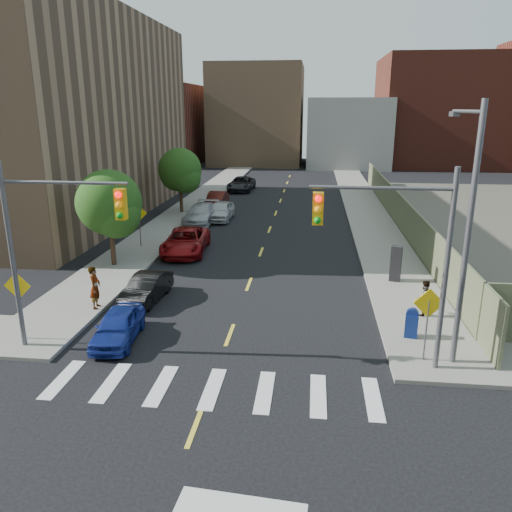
% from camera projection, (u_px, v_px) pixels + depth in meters
% --- Properties ---
extents(ground, '(160.00, 160.00, 0.00)m').
position_uv_depth(ground, '(177.00, 476.00, 12.33)').
color(ground, black).
rests_on(ground, ground).
extents(sidewalk_nw, '(3.50, 73.00, 0.15)m').
position_uv_depth(sidewalk_nw, '(210.00, 193.00, 52.65)').
color(sidewalk_nw, gray).
rests_on(sidewalk_nw, ground).
extents(sidewalk_ne, '(3.50, 73.00, 0.15)m').
position_uv_depth(sidewalk_ne, '(358.00, 195.00, 50.95)').
color(sidewalk_ne, gray).
rests_on(sidewalk_ne, ground).
extents(fence_north, '(0.12, 44.00, 2.50)m').
position_uv_depth(fence_north, '(399.00, 211.00, 37.56)').
color(fence_north, '#616949').
rests_on(fence_north, ground).
extents(building_nw, '(22.00, 30.00, 16.00)m').
position_uv_depth(building_nw, '(8.00, 116.00, 40.99)').
color(building_nw, '#8C6B4C').
rests_on(building_nw, ground).
extents(bg_bldg_west, '(14.00, 18.00, 12.00)m').
position_uv_depth(bg_bldg_west, '(157.00, 125.00, 79.64)').
color(bg_bldg_west, '#592319').
rests_on(bg_bldg_west, ground).
extents(bg_bldg_midwest, '(14.00, 16.00, 15.00)m').
position_uv_depth(bg_bldg_midwest, '(258.00, 115.00, 79.36)').
color(bg_bldg_midwest, '#8C6B4C').
rests_on(bg_bldg_midwest, ground).
extents(bg_bldg_center, '(12.00, 16.00, 10.00)m').
position_uv_depth(bg_bldg_center, '(347.00, 132.00, 76.63)').
color(bg_bldg_center, gray).
rests_on(bg_bldg_center, ground).
extents(bg_bldg_east, '(18.00, 18.00, 16.00)m').
position_uv_depth(bg_bldg_east, '(440.00, 112.00, 76.14)').
color(bg_bldg_east, '#592319').
rests_on(bg_bldg_east, ground).
extents(signal_nw, '(4.59, 0.30, 7.00)m').
position_uv_depth(signal_nw, '(49.00, 233.00, 17.39)').
color(signal_nw, '#59595E').
rests_on(signal_nw, ground).
extents(signal_ne, '(4.59, 0.30, 7.00)m').
position_uv_depth(signal_ne, '(400.00, 243.00, 16.08)').
color(signal_ne, '#59595E').
rests_on(signal_ne, ground).
extents(streetlight_ne, '(0.25, 3.70, 9.00)m').
position_uv_depth(streetlight_ne, '(466.00, 218.00, 16.50)').
color(streetlight_ne, '#59595E').
rests_on(streetlight_ne, ground).
extents(warn_sign_nw, '(1.06, 0.06, 2.83)m').
position_uv_depth(warn_sign_nw, '(18.00, 294.00, 18.80)').
color(warn_sign_nw, '#59595E').
rests_on(warn_sign_nw, ground).
extents(warn_sign_ne, '(1.06, 0.06, 2.83)m').
position_uv_depth(warn_sign_ne, '(428.00, 311.00, 17.15)').
color(warn_sign_ne, '#59595E').
rests_on(warn_sign_ne, ground).
extents(warn_sign_midwest, '(1.06, 0.06, 2.83)m').
position_uv_depth(warn_sign_midwest, '(139.00, 218.00, 31.64)').
color(warn_sign_midwest, '#59595E').
rests_on(warn_sign_midwest, ground).
extents(tree_west_near, '(3.66, 3.64, 5.52)m').
position_uv_depth(tree_west_near, '(110.00, 207.00, 27.48)').
color(tree_west_near, '#332114').
rests_on(tree_west_near, ground).
extents(tree_west_far, '(3.66, 3.64, 5.52)m').
position_uv_depth(tree_west_far, '(180.00, 172.00, 41.75)').
color(tree_west_far, '#332114').
rests_on(tree_west_far, ground).
extents(parked_car_blue, '(1.78, 3.77, 1.24)m').
position_uv_depth(parked_car_blue, '(118.00, 326.00, 19.27)').
color(parked_car_blue, navy).
rests_on(parked_car_blue, ground).
extents(parked_car_black, '(1.60, 3.87, 1.24)m').
position_uv_depth(parked_car_black, '(146.00, 288.00, 23.29)').
color(parked_car_black, black).
rests_on(parked_car_black, ground).
extents(parked_car_red, '(2.84, 5.54, 1.50)m').
position_uv_depth(parked_car_red, '(186.00, 241.00, 30.97)').
color(parked_car_red, maroon).
rests_on(parked_car_red, ground).
extents(parked_car_silver, '(2.31, 5.24, 1.50)m').
position_uv_depth(parked_car_silver, '(201.00, 214.00, 38.90)').
color(parked_car_silver, '#A6A8AE').
rests_on(parked_car_silver, ground).
extents(parked_car_white, '(1.87, 4.46, 1.51)m').
position_uv_depth(parked_car_white, '(221.00, 211.00, 40.03)').
color(parked_car_white, silver).
rests_on(parked_car_white, ground).
extents(parked_car_maroon, '(1.63, 4.30, 1.40)m').
position_uv_depth(parked_car_maroon, '(217.00, 200.00, 45.00)').
color(parked_car_maroon, '#46140E').
rests_on(parked_car_maroon, ground).
extents(parked_car_grey, '(2.70, 5.47, 1.49)m').
position_uv_depth(parked_car_grey, '(241.00, 184.00, 54.07)').
color(parked_car_grey, black).
rests_on(parked_car_grey, ground).
extents(mailbox, '(0.55, 0.46, 1.19)m').
position_uv_depth(mailbox, '(412.00, 323.00, 19.28)').
color(mailbox, navy).
rests_on(mailbox, sidewalk_ne).
extents(payphone, '(0.65, 0.57, 1.85)m').
position_uv_depth(payphone, '(396.00, 263.00, 25.48)').
color(payphone, black).
rests_on(payphone, sidewalk_ne).
extents(pedestrian_west, '(0.54, 0.75, 1.92)m').
position_uv_depth(pedestrian_west, '(95.00, 287.00, 21.98)').
color(pedestrian_west, gray).
rests_on(pedestrian_west, sidewalk_nw).
extents(pedestrian_east, '(0.93, 0.85, 1.57)m').
position_uv_depth(pedestrian_east, '(424.00, 298.00, 21.25)').
color(pedestrian_east, gray).
rests_on(pedestrian_east, sidewalk_ne).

